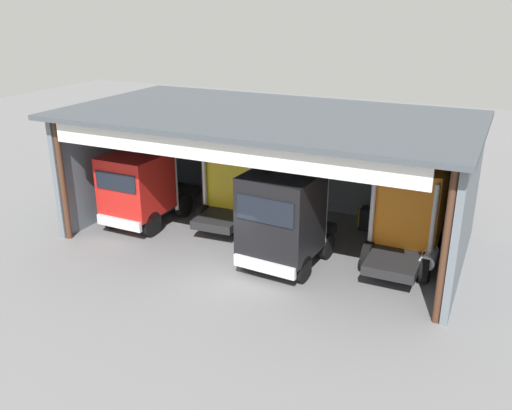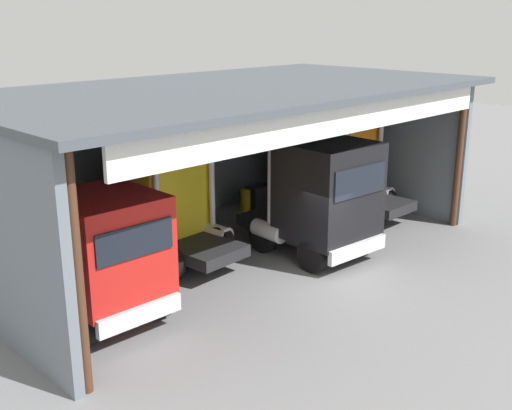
% 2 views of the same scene
% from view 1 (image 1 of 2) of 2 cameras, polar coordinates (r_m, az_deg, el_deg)
% --- Properties ---
extents(ground_plane, '(80.00, 80.00, 0.00)m').
position_cam_1_polar(ground_plane, '(20.45, -3.44, -7.32)').
color(ground_plane, slate).
rests_on(ground_plane, ground).
extents(workshop_shed, '(16.29, 8.85, 5.41)m').
position_cam_1_polar(workshop_shed, '(23.24, 2.22, 6.08)').
color(workshop_shed, slate).
rests_on(workshop_shed, ground).
extents(truck_red_right_bay, '(2.58, 5.35, 3.67)m').
position_cam_1_polar(truck_red_right_bay, '(24.72, -11.93, 1.78)').
color(truck_red_right_bay, red).
rests_on(truck_red_right_bay, ground).
extents(truck_yellow_center_right_bay, '(2.77, 4.29, 3.63)m').
position_cam_1_polar(truck_yellow_center_right_bay, '(24.53, -2.04, 2.24)').
color(truck_yellow_center_right_bay, yellow).
rests_on(truck_yellow_center_right_bay, ground).
extents(truck_black_left_bay, '(2.83, 4.82, 3.75)m').
position_cam_1_polar(truck_black_left_bay, '(20.26, 2.86, -1.42)').
color(truck_black_left_bay, black).
rests_on(truck_black_left_bay, ground).
extents(truck_orange_center_bay, '(2.60, 4.71, 3.79)m').
position_cam_1_polar(truck_orange_center_bay, '(21.59, 15.64, -0.69)').
color(truck_orange_center_bay, orange).
rests_on(truck_orange_center_bay, ground).
extents(oil_drum, '(0.58, 0.58, 0.90)m').
position_cam_1_polar(oil_drum, '(24.94, 11.28, -1.26)').
color(oil_drum, gold).
rests_on(oil_drum, ground).
extents(tool_cart, '(0.90, 0.60, 1.00)m').
position_cam_1_polar(tool_cart, '(24.62, 11.91, -1.47)').
color(tool_cart, black).
rests_on(tool_cart, ground).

